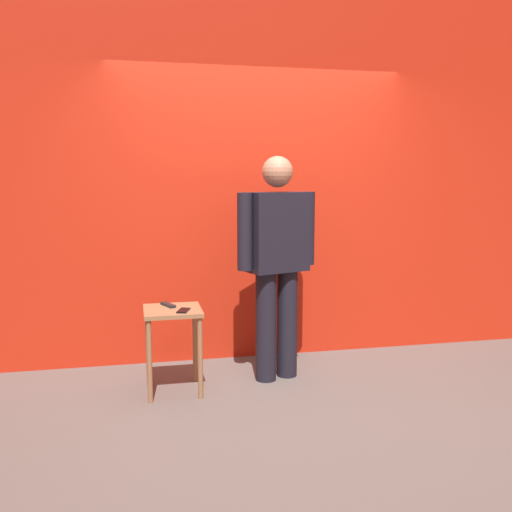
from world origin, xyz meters
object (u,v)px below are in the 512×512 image
(standing_person, at_px, (277,256))
(side_table, at_px, (173,326))
(cell_phone, at_px, (183,310))
(tv_remote, at_px, (168,305))

(standing_person, bearing_deg, side_table, -171.15)
(cell_phone, height_order, tv_remote, tv_remote)
(tv_remote, bearing_deg, side_table, -98.16)
(side_table, height_order, tv_remote, tv_remote)
(standing_person, relative_size, side_table, 2.77)
(standing_person, bearing_deg, tv_remote, -177.60)
(side_table, distance_m, cell_phone, 0.18)
(standing_person, bearing_deg, cell_phone, -163.56)
(tv_remote, bearing_deg, cell_phone, -85.99)
(standing_person, xyz_separation_m, tv_remote, (-0.84, -0.04, -0.34))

